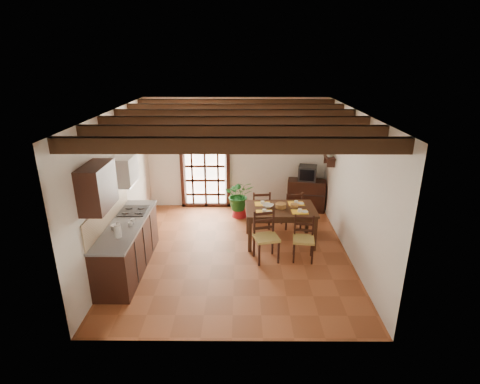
{
  "coord_description": "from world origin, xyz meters",
  "views": [
    {
      "loc": [
        0.14,
        -6.68,
        3.75
      ],
      "look_at": [
        0.1,
        0.4,
        1.15
      ],
      "focal_mm": 28.0,
      "sensor_mm": 36.0,
      "label": 1
    }
  ],
  "objects_px": {
    "chair_near_left": "(266,245)",
    "chair_far_left": "(260,216)",
    "kitchen_counter": "(128,245)",
    "chair_far_right": "(291,216)",
    "dining_table": "(280,212)",
    "pendant_lamp": "(283,145)",
    "potted_plant": "(239,195)",
    "sideboard": "(306,195)",
    "chair_near_right": "(303,246)",
    "crt_tv": "(308,173)"
  },
  "relations": [
    {
      "from": "chair_near_left",
      "to": "chair_near_right",
      "type": "distance_m",
      "value": 0.72
    },
    {
      "from": "kitchen_counter",
      "to": "chair_far_left",
      "type": "xyz_separation_m",
      "value": [
        2.52,
        1.79,
        -0.19
      ]
    },
    {
      "from": "kitchen_counter",
      "to": "chair_far_right",
      "type": "distance_m",
      "value": 3.71
    },
    {
      "from": "chair_far_left",
      "to": "dining_table",
      "type": "bearing_deg",
      "value": 111.78
    },
    {
      "from": "chair_far_left",
      "to": "sideboard",
      "type": "height_order",
      "value": "chair_far_left"
    },
    {
      "from": "kitchen_counter",
      "to": "pendant_lamp",
      "type": "xyz_separation_m",
      "value": [
        2.9,
        1.17,
        1.6
      ]
    },
    {
      "from": "chair_far_right",
      "to": "sideboard",
      "type": "distance_m",
      "value": 1.13
    },
    {
      "from": "chair_far_right",
      "to": "chair_near_right",
      "type": "bearing_deg",
      "value": 79.46
    },
    {
      "from": "crt_tv",
      "to": "potted_plant",
      "type": "height_order",
      "value": "potted_plant"
    },
    {
      "from": "dining_table",
      "to": "potted_plant",
      "type": "bearing_deg",
      "value": 121.22
    },
    {
      "from": "chair_near_left",
      "to": "chair_near_right",
      "type": "height_order",
      "value": "chair_near_left"
    },
    {
      "from": "potted_plant",
      "to": "pendant_lamp",
      "type": "bearing_deg",
      "value": -54.98
    },
    {
      "from": "chair_near_right",
      "to": "sideboard",
      "type": "height_order",
      "value": "chair_near_right"
    },
    {
      "from": "chair_far_left",
      "to": "potted_plant",
      "type": "height_order",
      "value": "potted_plant"
    },
    {
      "from": "dining_table",
      "to": "chair_near_right",
      "type": "xyz_separation_m",
      "value": [
        0.38,
        -0.72,
        -0.4
      ]
    },
    {
      "from": "potted_plant",
      "to": "chair_near_right",
      "type": "bearing_deg",
      "value": -58.77
    },
    {
      "from": "chair_far_right",
      "to": "pendant_lamp",
      "type": "height_order",
      "value": "pendant_lamp"
    },
    {
      "from": "chair_far_left",
      "to": "pendant_lamp",
      "type": "distance_m",
      "value": 1.94
    },
    {
      "from": "chair_near_left",
      "to": "crt_tv",
      "type": "bearing_deg",
      "value": 50.93
    },
    {
      "from": "kitchen_counter",
      "to": "chair_far_right",
      "type": "height_order",
      "value": "kitchen_counter"
    },
    {
      "from": "crt_tv",
      "to": "chair_far_left",
      "type": "bearing_deg",
      "value": -126.21
    },
    {
      "from": "chair_near_left",
      "to": "dining_table",
      "type": "bearing_deg",
      "value": 51.51
    },
    {
      "from": "pendant_lamp",
      "to": "kitchen_counter",
      "type": "bearing_deg",
      "value": -158.04
    },
    {
      "from": "chair_far_left",
      "to": "chair_near_right",
      "type": "bearing_deg",
      "value": 111.87
    },
    {
      "from": "kitchen_counter",
      "to": "potted_plant",
      "type": "height_order",
      "value": "potted_plant"
    },
    {
      "from": "dining_table",
      "to": "chair_far_left",
      "type": "bearing_deg",
      "value": 115.98
    },
    {
      "from": "dining_table",
      "to": "potted_plant",
      "type": "distance_m",
      "value": 1.59
    },
    {
      "from": "chair_far_left",
      "to": "pendant_lamp",
      "type": "xyz_separation_m",
      "value": [
        0.38,
        -0.62,
        1.79
      ]
    },
    {
      "from": "chair_far_left",
      "to": "crt_tv",
      "type": "height_order",
      "value": "crt_tv"
    },
    {
      "from": "crt_tv",
      "to": "potted_plant",
      "type": "xyz_separation_m",
      "value": [
        -1.7,
        -0.42,
        -0.42
      ]
    },
    {
      "from": "kitchen_counter",
      "to": "chair_near_right",
      "type": "height_order",
      "value": "kitchen_counter"
    },
    {
      "from": "crt_tv",
      "to": "potted_plant",
      "type": "relative_size",
      "value": 0.26
    },
    {
      "from": "chair_near_right",
      "to": "chair_far_right",
      "type": "xyz_separation_m",
      "value": [
        -0.04,
        1.46,
        0.0
      ]
    },
    {
      "from": "chair_near_right",
      "to": "kitchen_counter",
      "type": "bearing_deg",
      "value": -166.67
    },
    {
      "from": "kitchen_counter",
      "to": "chair_near_left",
      "type": "height_order",
      "value": "kitchen_counter"
    },
    {
      "from": "chair_far_left",
      "to": "potted_plant",
      "type": "relative_size",
      "value": 0.46
    },
    {
      "from": "chair_near_left",
      "to": "potted_plant",
      "type": "distance_m",
      "value": 2.16
    },
    {
      "from": "kitchen_counter",
      "to": "chair_far_left",
      "type": "bearing_deg",
      "value": 35.39
    },
    {
      "from": "sideboard",
      "to": "chair_far_left",
      "type": "bearing_deg",
      "value": -129.59
    },
    {
      "from": "chair_near_left",
      "to": "sideboard",
      "type": "relative_size",
      "value": 1.03
    },
    {
      "from": "potted_plant",
      "to": "crt_tv",
      "type": "bearing_deg",
      "value": 13.82
    },
    {
      "from": "potted_plant",
      "to": "sideboard",
      "type": "bearing_deg",
      "value": 14.01
    },
    {
      "from": "chair_far_left",
      "to": "sideboard",
      "type": "xyz_separation_m",
      "value": [
        1.21,
        1.04,
        0.11
      ]
    },
    {
      "from": "kitchen_counter",
      "to": "sideboard",
      "type": "distance_m",
      "value": 4.68
    },
    {
      "from": "chair_near_left",
      "to": "sideboard",
      "type": "xyz_separation_m",
      "value": [
        1.17,
        2.5,
        0.1
      ]
    },
    {
      "from": "potted_plant",
      "to": "pendant_lamp",
      "type": "xyz_separation_m",
      "value": [
        0.87,
        -1.23,
        1.51
      ]
    },
    {
      "from": "dining_table",
      "to": "pendant_lamp",
      "type": "xyz_separation_m",
      "value": [
        -0.0,
        0.1,
        1.4
      ]
    },
    {
      "from": "chair_near_left",
      "to": "chair_far_left",
      "type": "height_order",
      "value": "chair_near_left"
    },
    {
      "from": "pendant_lamp",
      "to": "chair_far_right",
      "type": "bearing_deg",
      "value": 62.28
    },
    {
      "from": "dining_table",
      "to": "chair_near_right",
      "type": "bearing_deg",
      "value": -63.84
    }
  ]
}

